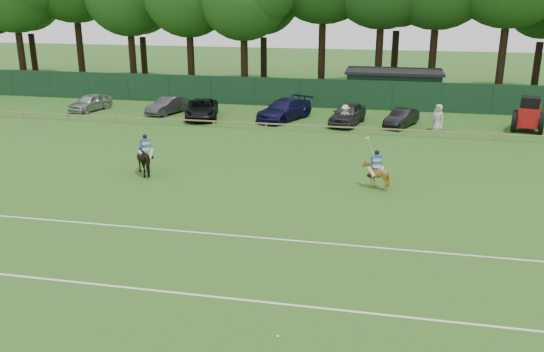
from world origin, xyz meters
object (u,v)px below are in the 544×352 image
(spectator_right, at_px, (438,118))
(tractor, at_px, (529,115))
(spectator_left, at_px, (345,116))
(utility_shed, at_px, (393,87))
(sedan_navy, at_px, (284,110))
(sedan_silver, at_px, (90,102))
(sedan_grey, at_px, (168,106))
(horse_chestnut, at_px, (376,175))
(hatch_grey, at_px, (348,114))
(horse_dark, at_px, (146,159))
(suv_black, at_px, (202,109))
(spectator_mid, at_px, (434,120))
(estate_black, at_px, (401,118))
(polo_ball, at_px, (278,336))

(spectator_right, bearing_deg, tractor, 50.10)
(spectator_left, relative_size, utility_shed, 0.21)
(sedan_navy, relative_size, utility_shed, 0.66)
(sedan_silver, distance_m, sedan_grey, 6.93)
(horse_chestnut, xyz_separation_m, hatch_grey, (-2.57, 14.63, 0.10))
(horse_dark, distance_m, suv_black, 14.77)
(horse_dark, distance_m, sedan_silver, 19.64)
(suv_black, relative_size, spectator_mid, 3.56)
(sedan_grey, xyz_separation_m, estate_black, (18.86, -0.87, -0.04))
(suv_black, relative_size, spectator_right, 2.69)
(horse_dark, relative_size, spectator_right, 1.05)
(sedan_grey, bearing_deg, horse_chestnut, -23.46)
(sedan_navy, xyz_separation_m, estate_black, (9.02, -0.54, -0.16))
(tractor, bearing_deg, spectator_right, -155.44)
(suv_black, distance_m, spectator_mid, 17.92)
(sedan_grey, relative_size, tractor, 1.23)
(horse_dark, bearing_deg, suv_black, -124.72)
(horse_dark, distance_m, tractor, 27.43)
(spectator_left, xyz_separation_m, spectator_mid, (6.47, 0.79, -0.12))
(polo_ball, height_order, utility_shed, utility_shed)
(sedan_navy, relative_size, estate_black, 1.41)
(tractor, bearing_deg, utility_shed, 151.55)
(sedan_silver, xyz_separation_m, spectator_left, (21.68, -2.14, 0.15))
(horse_chestnut, bearing_deg, spectator_mid, -124.28)
(horse_chestnut, distance_m, suv_black, 20.27)
(sedan_silver, height_order, polo_ball, sedan_silver)
(sedan_navy, xyz_separation_m, utility_shed, (8.32, 8.39, 0.73))
(hatch_grey, bearing_deg, sedan_silver, -170.06)
(tractor, bearing_deg, horse_chestnut, -111.22)
(suv_black, bearing_deg, hatch_grey, -14.49)
(hatch_grey, height_order, polo_ball, hatch_grey)
(estate_black, relative_size, spectator_left, 2.28)
(horse_dark, relative_size, spectator_mid, 1.38)
(sedan_grey, bearing_deg, sedan_navy, 16.44)
(sedan_silver, bearing_deg, estate_black, 12.47)
(spectator_mid, height_order, polo_ball, spectator_mid)
(hatch_grey, xyz_separation_m, spectator_left, (-0.10, -1.25, 0.05))
(suv_black, relative_size, estate_black, 1.34)
(estate_black, distance_m, spectator_mid, 2.41)
(horse_dark, xyz_separation_m, horse_chestnut, (12.50, 0.13, -0.16))
(estate_black, bearing_deg, suv_black, -156.52)
(hatch_grey, bearing_deg, suv_black, -167.27)
(sedan_silver, bearing_deg, spectator_right, 10.65)
(spectator_left, distance_m, polo_ball, 27.64)
(sedan_navy, bearing_deg, polo_ball, -55.48)
(sedan_silver, height_order, sedan_grey, sedan_silver)
(spectator_left, bearing_deg, hatch_grey, 76.96)
(horse_chestnut, relative_size, spectator_right, 0.73)
(horse_chestnut, bearing_deg, suv_black, -65.15)
(suv_black, xyz_separation_m, estate_black, (15.56, 0.18, -0.08))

